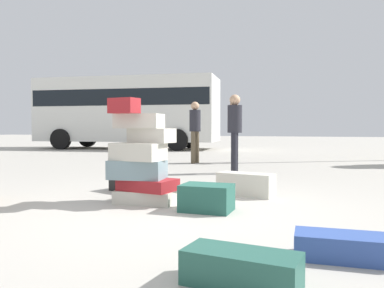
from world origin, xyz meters
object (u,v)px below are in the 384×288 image
Objects in this scene: person_passerby_in_red at (234,126)px; parked_bus at (128,108)px; suitcase_navy_foreground_far at (346,247)px; suitcase_cream_right_side at (246,184)px; suitcase_tower at (142,161)px; person_tourist_with_camera at (195,126)px; suitcase_teal_white_trunk at (207,198)px; person_bearded_onlooker at (235,126)px; suitcase_black_foreground_near at (131,182)px; suitcase_teal_behind_tower at (241,269)px.

parked_bus is at bearing -152.65° from person_passerby_in_red.
person_passerby_in_red is (-2.45, 7.40, 0.90)m from suitcase_navy_foreground_far.
suitcase_cream_right_side is at bearing -61.43° from parked_bus.
person_passerby_in_red is at bearing 117.15° from suitcase_cream_right_side.
suitcase_cream_right_side reaches higher than suitcase_navy_foreground_far.
suitcase_tower is 0.78× the size of person_passerby_in_red.
parked_bus is at bearing -129.89° from person_tourist_with_camera.
person_bearded_onlooker is at bearing 98.62° from suitcase_teal_white_trunk.
suitcase_black_foreground_near is at bearing -162.80° from suitcase_cream_right_side.
suitcase_teal_behind_tower is at bearing -66.97° from suitcase_cream_right_side.
suitcase_tower is at bearing 145.79° from suitcase_navy_foreground_far.
suitcase_black_foreground_near is 0.97× the size of suitcase_teal_white_trunk.
person_tourist_with_camera is 7.94m from parked_bus.
suitcase_cream_right_side is 0.47× the size of person_tourist_with_camera.
suitcase_teal_behind_tower is (1.70, -2.17, -0.42)m from suitcase_tower.
suitcase_navy_foreground_far is (2.89, -2.28, -0.04)m from suitcase_black_foreground_near.
suitcase_teal_white_trunk is 0.07× the size of parked_bus.
suitcase_teal_white_trunk is 0.34× the size of person_passerby_in_red.
suitcase_tower is 0.80× the size of person_bearded_onlooker.
suitcase_black_foreground_near is at bearing 134.69° from suitcase_teal_behind_tower.
suitcase_navy_foreground_far is at bearing -62.97° from parked_bus.
suitcase_tower is 2.78m from suitcase_navy_foreground_far.
suitcase_navy_foreground_far is 15.63m from parked_bus.
suitcase_teal_behind_tower is at bearing -7.61° from person_passerby_in_red.
suitcase_black_foreground_near is 0.80× the size of suitcase_teal_behind_tower.
person_tourist_with_camera reaches higher than suitcase_cream_right_side.
suitcase_tower is 5.95m from person_passerby_in_red.
suitcase_tower is at bearing -127.57° from suitcase_cream_right_side.
person_passerby_in_red reaches higher than person_tourist_with_camera.
parked_bus is (-6.25, 11.49, 1.30)m from suitcase_tower.
person_bearded_onlooker is at bearing 109.02° from suitcase_navy_foreground_far.
suitcase_navy_foreground_far is 0.44× the size of person_bearded_onlooker.
person_bearded_onlooker reaches higher than suitcase_black_foreground_near.
suitcase_navy_foreground_far is at bearing -51.12° from suitcase_cream_right_side.
suitcase_navy_foreground_far is 1.90m from suitcase_teal_white_trunk.
person_tourist_with_camera is at bearing 117.43° from suitcase_teal_behind_tower.
suitcase_cream_right_side is at bearing 79.61° from suitcase_teal_white_trunk.
suitcase_teal_white_trunk is 2.12m from suitcase_teal_behind_tower.
person_bearded_onlooker reaches higher than suitcase_tower.
parked_bus is (-6.12, 5.56, 0.84)m from person_passerby_in_red.
suitcase_black_foreground_near is 1.79m from suitcase_teal_white_trunk.
person_tourist_with_camera reaches higher than suitcase_teal_white_trunk.
suitcase_tower is 1.68× the size of suitcase_cream_right_side.
suitcase_teal_behind_tower is (0.56, -3.11, -0.05)m from suitcase_cream_right_side.
suitcase_tower is 0.79× the size of person_tourist_with_camera.
suitcase_cream_right_side is at bearing -6.03° from person_passerby_in_red.
suitcase_tower is 1.82× the size of suitcase_navy_foreground_far.
parked_bus is (-7.39, 10.55, 1.67)m from suitcase_cream_right_side.
person_passerby_in_red is (-1.04, 6.13, 0.84)m from suitcase_teal_white_trunk.
suitcase_tower is 1.52m from suitcase_cream_right_side.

